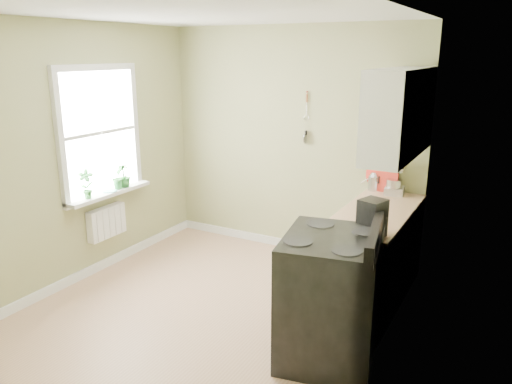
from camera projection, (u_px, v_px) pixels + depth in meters
The scene contains 21 objects.
floor at pixel (209, 310), 4.82m from camera, with size 3.20×3.60×0.02m, color tan.
ceiling at pixel (201, 11), 4.08m from camera, with size 3.20×3.60×0.02m, color white.
wall_back at pixel (291, 142), 5.97m from camera, with size 3.20×0.02×2.70m, color tan.
wall_left at pixel (78, 155), 5.20m from camera, with size 0.02×3.60×2.70m, color tan.
wall_right at pixel (385, 197), 3.70m from camera, with size 0.02×3.60×2.70m, color tan.
base_cabinets at pixel (374, 257), 4.93m from camera, with size 0.60×1.60×0.87m, color white.
countertop at pixel (376, 213), 4.81m from camera, with size 0.64×1.60×0.04m, color tan.
upper_cabinets at pixel (400, 113), 4.58m from camera, with size 0.35×1.40×0.80m, color white.
window at pixel (99, 133), 5.38m from camera, with size 0.06×1.14×1.44m.
window_sill at pixel (109, 193), 5.53m from camera, with size 0.18×1.14×0.04m, color white.
radiator at pixel (107, 222), 5.59m from camera, with size 0.12×0.50×0.35m, color white.
wall_utensils at pixel (306, 126), 5.80m from camera, with size 0.02×0.14×0.58m.
stove at pixel (330, 297), 3.94m from camera, with size 0.88×0.96×1.16m.
stand_mixer at pixel (396, 178), 5.39m from camera, with size 0.23×0.35×0.40m.
kettle at pixel (373, 181), 5.50m from camera, with size 0.20×0.12×0.20m.
coffee_maker at pixel (372, 219), 4.11m from camera, with size 0.23×0.25×0.32m.
red_tray at pixel (382, 175), 5.44m from camera, with size 0.37×0.37×0.02m, color #AB281D.
jar at pixel (338, 226), 4.27m from camera, with size 0.07×0.07×0.08m.
plant_a at pixel (86, 184), 5.21m from camera, with size 0.17×0.11×0.32m, color #286A2D.
plant_b at pixel (118, 177), 5.60m from camera, with size 0.15×0.12×0.27m, color #286A2D.
plant_c at pixel (124, 175), 5.68m from camera, with size 0.15×0.15×0.27m, color #286A2D.
Camera 1 is at (2.49, -3.57, 2.39)m, focal length 35.00 mm.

